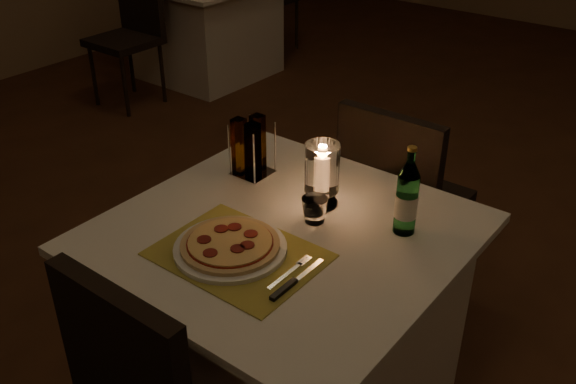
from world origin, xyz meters
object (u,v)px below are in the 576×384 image
Objects in this scene: tumbler at (315,210)px; water_bottle at (407,199)px; neighbor_table_left at (205,28)px; main_table at (284,323)px; pizza at (230,244)px; plate at (230,248)px; chair_far at (398,190)px; hurricane_candle at (322,170)px.

water_bottle reaches higher than tumbler.
neighbor_table_left is at bearing 143.95° from water_bottle.
tumbler is at bearing 64.56° from main_table.
pizza reaches higher than main_table.
plate reaches higher than main_table.
tumbler is (0.09, 0.27, 0.03)m from plate.
water_bottle is at bearing 26.08° from tumbler.
main_table is at bearing 74.48° from plate.
main_table is at bearing -90.00° from chair_far.
tumbler is 0.08× the size of neighbor_table_left.
water_bottle is 0.28m from hurricane_candle.
water_bottle reaches higher than pizza.
hurricane_candle is at bearing 113.81° from tumbler.
water_bottle is at bearing -36.05° from neighbor_table_left.
chair_far is at bearing 90.00° from main_table.
neighbor_table_left is at bearing 140.79° from hurricane_candle.
hurricane_candle reaches higher than plate.
main_table is 0.42m from plate.
water_bottle reaches higher than chair_far.
hurricane_candle is 0.21× the size of neighbor_table_left.
main_table is at bearing -115.44° from tumbler.
plate is 0.02m from pizza.
hurricane_candle is (0.00, -0.53, 0.31)m from chair_far.
chair_far is 0.61m from hurricane_candle.
tumbler is 0.13m from hurricane_candle.
hurricane_candle is at bearing 89.10° from main_table.
pizza is (-0.00, 0.00, 0.02)m from plate.
tumbler is at bearing -153.92° from water_bottle.
plate is (-0.05, -0.18, 0.38)m from main_table.
pizza is 0.28× the size of neighbor_table_left.
water_bottle reaches higher than neighbor_table_left.
plate is at bearing -130.55° from water_bottle.
neighbor_table_left is (-2.55, 2.49, -0.39)m from pizza.
water_bottle is at bearing 36.53° from main_table.
main_table is 3.12× the size of plate.
hurricane_candle reaches higher than neighbor_table_left.
hurricane_candle reaches higher than chair_far.
pizza reaches higher than neighbor_table_left.
chair_far is at bearing 90.32° from hurricane_candle.
tumbler is at bearing -66.19° from hurricane_candle.
hurricane_candle is (0.00, 0.19, 0.49)m from main_table.
chair_far is at bearing -31.54° from neighbor_table_left.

